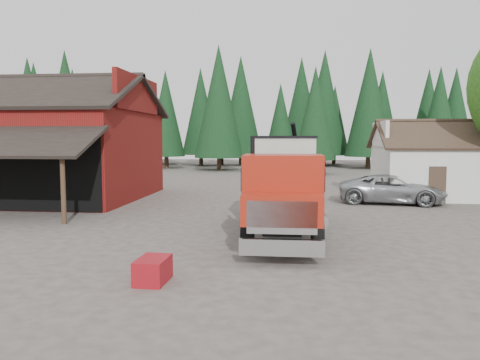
# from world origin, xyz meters

# --- Properties ---
(ground) EXTENTS (120.00, 120.00, 0.00)m
(ground) POSITION_xyz_m (0.00, 0.00, 0.00)
(ground) COLOR #494039
(ground) RESTS_ON ground
(red_barn) EXTENTS (12.80, 13.63, 7.18)m
(red_barn) POSITION_xyz_m (-11.00, 9.90, 2.69)
(red_barn) COLOR maroon
(red_barn) RESTS_ON ground
(farmhouse) EXTENTS (8.60, 6.42, 4.65)m
(farmhouse) POSITION_xyz_m (13.00, 13.00, 1.67)
(farmhouse) COLOR silver
(farmhouse) RESTS_ON ground
(conifer_backdrop) EXTENTS (76.00, 16.00, 16.00)m
(conifer_backdrop) POSITION_xyz_m (0.00, 42.00, 0.00)
(conifer_backdrop) COLOR black
(conifer_backdrop) RESTS_ON ground
(near_pine_a) EXTENTS (4.40, 4.40, 11.40)m
(near_pine_a) POSITION_xyz_m (-22.00, 28.00, 6.39)
(near_pine_a) COLOR #382619
(near_pine_a) RESTS_ON ground
(near_pine_b) EXTENTS (3.96, 3.96, 10.40)m
(near_pine_b) POSITION_xyz_m (6.00, 30.00, 5.89)
(near_pine_b) COLOR #382619
(near_pine_b) RESTS_ON ground
(near_pine_d) EXTENTS (5.28, 5.28, 13.40)m
(near_pine_d) POSITION_xyz_m (-4.00, 34.00, 7.39)
(near_pine_d) COLOR #382619
(near_pine_d) RESTS_ON ground
(feed_truck) EXTENTS (2.77, 9.26, 4.18)m
(feed_truck) POSITION_xyz_m (3.38, 1.18, 1.95)
(feed_truck) COLOR black
(feed_truck) RESTS_ON ground
(silver_car) EXTENTS (5.89, 3.43, 1.54)m
(silver_car) POSITION_xyz_m (9.08, 9.74, 0.77)
(silver_car) COLOR #A2A5A9
(silver_car) RESTS_ON ground
(equip_box) EXTENTS (0.74, 1.12, 0.60)m
(equip_box) POSITION_xyz_m (0.27, -5.07, 0.30)
(equip_box) COLOR maroon
(equip_box) RESTS_ON ground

